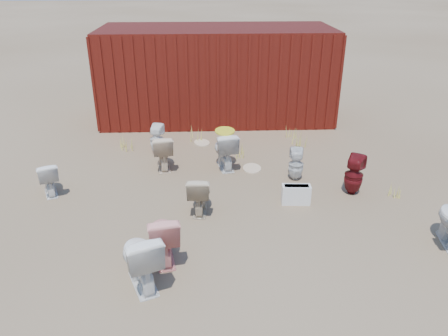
{
  "coord_description": "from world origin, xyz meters",
  "views": [
    {
      "loc": [
        -0.3,
        -6.46,
        3.85
      ],
      "look_at": [
        0.0,
        0.6,
        0.55
      ],
      "focal_mm": 35.0,
      "sensor_mm": 36.0,
      "label": 1
    }
  ],
  "objects_px": {
    "toilet_back_a": "(157,139)",
    "shipping_container": "(217,74)",
    "toilet_front_c": "(140,258)",
    "toilet_back_beige_right": "(199,193)",
    "toilet_back_beige_left": "(163,152)",
    "toilet_front_a": "(48,178)",
    "toilet_back_e": "(296,164)",
    "loose_tank": "(296,194)",
    "toilet_front_maroon": "(354,175)",
    "toilet_front_pink": "(163,236)",
    "toilet_back_yellowlid": "(225,150)"
  },
  "relations": [
    {
      "from": "toilet_back_beige_left",
      "to": "loose_tank",
      "type": "bearing_deg",
      "value": 139.02
    },
    {
      "from": "toilet_back_beige_left",
      "to": "toilet_front_a",
      "type": "bearing_deg",
      "value": 19.07
    },
    {
      "from": "toilet_front_pink",
      "to": "toilet_front_maroon",
      "type": "bearing_deg",
      "value": -161.32
    },
    {
      "from": "toilet_front_maroon",
      "to": "toilet_back_yellowlid",
      "type": "relative_size",
      "value": 0.94
    },
    {
      "from": "toilet_front_pink",
      "to": "loose_tank",
      "type": "relative_size",
      "value": 1.56
    },
    {
      "from": "toilet_front_maroon",
      "to": "toilet_front_c",
      "type": "bearing_deg",
      "value": 68.46
    },
    {
      "from": "toilet_back_e",
      "to": "loose_tank",
      "type": "height_order",
      "value": "toilet_back_e"
    },
    {
      "from": "toilet_back_a",
      "to": "shipping_container",
      "type": "bearing_deg",
      "value": -105.24
    },
    {
      "from": "toilet_front_maroon",
      "to": "toilet_front_a",
      "type": "bearing_deg",
      "value": 32.12
    },
    {
      "from": "shipping_container",
      "to": "toilet_front_c",
      "type": "bearing_deg",
      "value": -99.56
    },
    {
      "from": "toilet_front_maroon",
      "to": "toilet_back_e",
      "type": "relative_size",
      "value": 1.16
    },
    {
      "from": "toilet_front_c",
      "to": "toilet_back_beige_right",
      "type": "bearing_deg",
      "value": -134.11
    },
    {
      "from": "toilet_front_pink",
      "to": "toilet_front_c",
      "type": "relative_size",
      "value": 0.93
    },
    {
      "from": "toilet_front_a",
      "to": "toilet_front_pink",
      "type": "distance_m",
      "value": 3.08
    },
    {
      "from": "toilet_front_maroon",
      "to": "toilet_back_a",
      "type": "bearing_deg",
      "value": 6.0
    },
    {
      "from": "toilet_front_a",
      "to": "toilet_back_beige_left",
      "type": "distance_m",
      "value": 2.25
    },
    {
      "from": "toilet_front_c",
      "to": "toilet_back_e",
      "type": "height_order",
      "value": "toilet_front_c"
    },
    {
      "from": "toilet_front_pink",
      "to": "toilet_back_beige_left",
      "type": "distance_m",
      "value": 3.13
    },
    {
      "from": "toilet_back_yellowlid",
      "to": "loose_tank",
      "type": "distance_m",
      "value": 1.98
    },
    {
      "from": "toilet_front_a",
      "to": "toilet_back_e",
      "type": "distance_m",
      "value": 4.66
    },
    {
      "from": "shipping_container",
      "to": "toilet_front_maroon",
      "type": "distance_m",
      "value": 5.26
    },
    {
      "from": "toilet_front_maroon",
      "to": "toilet_back_a",
      "type": "relative_size",
      "value": 1.1
    },
    {
      "from": "toilet_front_c",
      "to": "loose_tank",
      "type": "distance_m",
      "value": 3.21
    },
    {
      "from": "toilet_back_a",
      "to": "toilet_front_pink",
      "type": "bearing_deg",
      "value": 110.19
    },
    {
      "from": "toilet_front_a",
      "to": "toilet_front_c",
      "type": "bearing_deg",
      "value": 104.21
    },
    {
      "from": "toilet_back_beige_right",
      "to": "toilet_front_pink",
      "type": "bearing_deg",
      "value": 73.65
    },
    {
      "from": "shipping_container",
      "to": "toilet_back_beige_right",
      "type": "relative_size",
      "value": 8.72
    },
    {
      "from": "toilet_front_c",
      "to": "toilet_back_e",
      "type": "distance_m",
      "value": 3.99
    },
    {
      "from": "toilet_back_yellowlid",
      "to": "toilet_back_e",
      "type": "bearing_deg",
      "value": 145.27
    },
    {
      "from": "toilet_front_pink",
      "to": "toilet_back_yellowlid",
      "type": "bearing_deg",
      "value": -118.63
    },
    {
      "from": "toilet_front_a",
      "to": "toilet_back_beige_left",
      "type": "relative_size",
      "value": 0.86
    },
    {
      "from": "toilet_back_a",
      "to": "toilet_back_beige_right",
      "type": "bearing_deg",
      "value": 123.91
    },
    {
      "from": "toilet_front_pink",
      "to": "toilet_back_beige_left",
      "type": "xyz_separation_m",
      "value": [
        -0.27,
        3.12,
        -0.02
      ]
    },
    {
      "from": "toilet_front_pink",
      "to": "toilet_back_yellowlid",
      "type": "height_order",
      "value": "toilet_back_yellowlid"
    },
    {
      "from": "toilet_front_pink",
      "to": "toilet_back_a",
      "type": "relative_size",
      "value": 1.15
    },
    {
      "from": "toilet_front_maroon",
      "to": "toilet_front_pink",
      "type": "bearing_deg",
      "value": 63.79
    },
    {
      "from": "toilet_back_a",
      "to": "toilet_back_yellowlid",
      "type": "bearing_deg",
      "value": 164.85
    },
    {
      "from": "toilet_front_maroon",
      "to": "toilet_back_a",
      "type": "distance_m",
      "value": 4.29
    },
    {
      "from": "toilet_back_beige_left",
      "to": "toilet_back_yellowlid",
      "type": "bearing_deg",
      "value": 171.27
    },
    {
      "from": "shipping_container",
      "to": "toilet_front_maroon",
      "type": "xyz_separation_m",
      "value": [
        2.37,
        -4.62,
        -0.83
      ]
    },
    {
      "from": "toilet_back_beige_left",
      "to": "toilet_front_maroon",
      "type": "bearing_deg",
      "value": 152.45
    },
    {
      "from": "shipping_container",
      "to": "toilet_front_maroon",
      "type": "bearing_deg",
      "value": -62.86
    },
    {
      "from": "shipping_container",
      "to": "toilet_front_a",
      "type": "distance_m",
      "value": 5.51
    },
    {
      "from": "toilet_front_pink",
      "to": "toilet_front_maroon",
      "type": "xyz_separation_m",
      "value": [
        3.31,
        1.86,
        -0.02
      ]
    },
    {
      "from": "toilet_front_c",
      "to": "toilet_front_maroon",
      "type": "height_order",
      "value": "toilet_front_c"
    },
    {
      "from": "toilet_back_a",
      "to": "toilet_back_beige_left",
      "type": "height_order",
      "value": "toilet_back_beige_left"
    },
    {
      "from": "shipping_container",
      "to": "toilet_back_yellowlid",
      "type": "bearing_deg",
      "value": -88.84
    },
    {
      "from": "toilet_back_beige_left",
      "to": "toilet_back_a",
      "type": "bearing_deg",
      "value": -83.94
    },
    {
      "from": "shipping_container",
      "to": "toilet_back_beige_left",
      "type": "distance_m",
      "value": 3.67
    },
    {
      "from": "toilet_front_a",
      "to": "toilet_back_beige_left",
      "type": "height_order",
      "value": "toilet_back_beige_left"
    }
  ]
}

